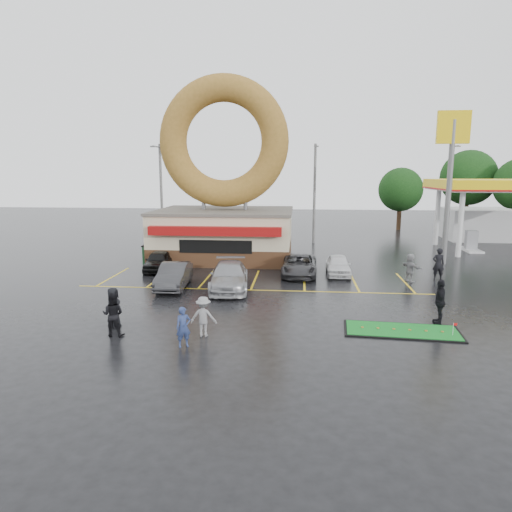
# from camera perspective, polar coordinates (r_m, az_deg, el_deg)

# --- Properties ---
(ground) EXTENTS (120.00, 120.00, 0.00)m
(ground) POSITION_cam_1_polar(r_m,az_deg,el_deg) (22.31, -1.58, -6.48)
(ground) COLOR black
(ground) RESTS_ON ground
(donut_shop) EXTENTS (10.20, 8.70, 13.50)m
(donut_shop) POSITION_cam_1_polar(r_m,az_deg,el_deg) (34.67, -3.98, 7.07)
(donut_shop) COLOR #472B19
(donut_shop) RESTS_ON ground
(gas_station) EXTENTS (12.30, 13.65, 5.90)m
(gas_station) POSITION_cam_1_polar(r_m,az_deg,el_deg) (45.66, 27.90, 5.74)
(gas_station) COLOR silver
(gas_station) RESTS_ON ground
(shell_sign) EXTENTS (2.20, 0.36, 10.60)m
(shell_sign) POSITION_cam_1_polar(r_m,az_deg,el_deg) (34.78, 23.21, 11.08)
(shell_sign) COLOR slate
(shell_sign) RESTS_ON ground
(streetlight_left) EXTENTS (0.40, 2.21, 9.00)m
(streetlight_left) POSITION_cam_1_polar(r_m,az_deg,el_deg) (43.02, -11.79, 7.96)
(streetlight_left) COLOR slate
(streetlight_left) RESTS_ON ground
(streetlight_mid) EXTENTS (0.40, 2.21, 9.00)m
(streetlight_mid) POSITION_cam_1_polar(r_m,az_deg,el_deg) (42.16, 7.33, 8.04)
(streetlight_mid) COLOR slate
(streetlight_mid) RESTS_ON ground
(streetlight_right) EXTENTS (0.40, 2.21, 9.00)m
(streetlight_right) POSITION_cam_1_polar(r_m,az_deg,el_deg) (45.17, 22.82, 7.47)
(streetlight_right) COLOR slate
(streetlight_right) RESTS_ON ground
(tree_far_c) EXTENTS (6.30, 6.30, 9.00)m
(tree_far_c) POSITION_cam_1_polar(r_m,az_deg,el_deg) (58.50, 25.04, 8.85)
(tree_far_c) COLOR #332114
(tree_far_c) RESTS_ON ground
(tree_far_d) EXTENTS (4.90, 4.90, 7.00)m
(tree_far_d) POSITION_cam_1_polar(r_m,az_deg,el_deg) (54.42, 17.62, 7.91)
(tree_far_d) COLOR #332114
(tree_far_d) RESTS_ON ground
(car_black) EXTENTS (1.86, 3.91, 1.29)m
(car_black) POSITION_cam_1_polar(r_m,az_deg,el_deg) (31.18, -12.11, -0.59)
(car_black) COLOR black
(car_black) RESTS_ON ground
(car_dgrey) EXTENTS (1.74, 4.34, 1.40)m
(car_dgrey) POSITION_cam_1_polar(r_m,az_deg,el_deg) (26.30, -10.23, -2.45)
(car_dgrey) COLOR #2F2F31
(car_dgrey) RESTS_ON ground
(car_silver) EXTENTS (2.61, 5.30, 1.48)m
(car_silver) POSITION_cam_1_polar(r_m,az_deg,el_deg) (25.63, -3.39, -2.54)
(car_silver) COLOR #949499
(car_silver) RESTS_ON ground
(car_grey) EXTENTS (2.28, 4.73, 1.30)m
(car_grey) POSITION_cam_1_polar(r_m,az_deg,el_deg) (29.13, 5.44, -1.17)
(car_grey) COLOR #2E2E31
(car_grey) RESTS_ON ground
(car_white) EXTENTS (1.55, 3.75, 1.27)m
(car_white) POSITION_cam_1_polar(r_m,az_deg,el_deg) (29.63, 10.23, -1.12)
(car_white) COLOR silver
(car_white) RESTS_ON ground
(person_blue) EXTENTS (0.67, 0.58, 1.54)m
(person_blue) POSITION_cam_1_polar(r_m,az_deg,el_deg) (17.53, -9.06, -8.76)
(person_blue) COLOR navy
(person_blue) RESTS_ON ground
(person_blackjkt) EXTENTS (0.87, 0.68, 1.78)m
(person_blackjkt) POSITION_cam_1_polar(r_m,az_deg,el_deg) (19.25, -17.44, -6.98)
(person_blackjkt) COLOR black
(person_blackjkt) RESTS_ON ground
(person_hoodie) EXTENTS (1.07, 0.64, 1.64)m
(person_hoodie) POSITION_cam_1_polar(r_m,az_deg,el_deg) (18.46, -6.58, -7.54)
(person_hoodie) COLOR gray
(person_hoodie) RESTS_ON ground
(person_bystander) EXTENTS (0.57, 0.86, 1.74)m
(person_bystander) POSITION_cam_1_polar(r_m,az_deg,el_deg) (20.25, -17.38, -6.17)
(person_bystander) COLOR black
(person_bystander) RESTS_ON ground
(person_cameraman) EXTENTS (0.65, 1.20, 1.95)m
(person_cameraman) POSITION_cam_1_polar(r_m,az_deg,el_deg) (21.38, 21.99, -5.29)
(person_cameraman) COLOR black
(person_cameraman) RESTS_ON ground
(person_walker_near) EXTENTS (1.23, 1.63, 1.72)m
(person_walker_near) POSITION_cam_1_polar(r_m,az_deg,el_deg) (28.82, 18.72, -1.39)
(person_walker_near) COLOR gray
(person_walker_near) RESTS_ON ground
(person_walker_far) EXTENTS (0.72, 0.48, 1.97)m
(person_walker_far) POSITION_cam_1_polar(r_m,az_deg,el_deg) (29.87, 21.83, -0.94)
(person_walker_far) COLOR black
(person_walker_far) RESTS_ON ground
(dumpster) EXTENTS (1.86, 1.30, 1.30)m
(dumpster) POSITION_cam_1_polar(r_m,az_deg,el_deg) (33.51, -12.28, 0.17)
(dumpster) COLOR #194122
(dumpster) RESTS_ON ground
(putting_green) EXTENTS (4.82, 2.38, 0.59)m
(putting_green) POSITION_cam_1_polar(r_m,az_deg,el_deg) (20.04, 17.76, -8.87)
(putting_green) COLOR black
(putting_green) RESTS_ON ground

